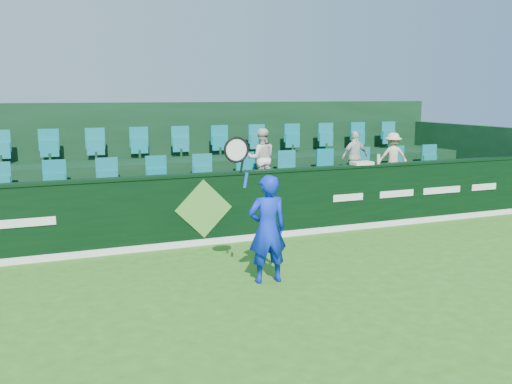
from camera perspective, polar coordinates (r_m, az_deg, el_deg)
name	(u,v)px	position (r m, az deg, el deg)	size (l,w,h in m)	color
ground	(295,320)	(7.34, 3.97, -12.69)	(60.00, 60.00, 0.00)	#2A6C19
sponsor_hoarding	(202,209)	(10.73, -5.41, -1.70)	(16.00, 0.25, 1.35)	black
stand_tier_front	(187,212)	(11.82, -6.95, -2.02)	(16.00, 2.00, 0.80)	black
stand_tier_back	(165,187)	(13.59, -9.08, 0.54)	(16.00, 1.80, 1.30)	black
stand_rear	(160,161)	(13.94, -9.56, 3.11)	(16.00, 4.10, 2.60)	black
seat_row_front	(181,176)	(12.08, -7.52, 1.59)	(13.50, 0.50, 0.60)	#0C707B
seat_row_back	(161,145)	(13.76, -9.48, 4.63)	(13.50, 0.50, 0.60)	#0C707B
tennis_player	(267,228)	(8.49, 1.10, -3.61)	(1.05, 0.43, 2.25)	#0B28C6
spectator_left	(261,158)	(12.21, 0.54, 3.38)	(0.62, 0.49, 1.28)	white
spectator_middle	(355,157)	(13.29, 9.86, 3.50)	(0.68, 0.28, 1.17)	silver
spectator_right	(393,156)	(13.87, 13.51, 3.50)	(0.71, 0.41, 1.10)	beige
towel	(362,163)	(12.07, 10.54, 2.85)	(0.43, 0.28, 0.06)	silver
drinks_bottle	(378,159)	(12.28, 12.15, 3.25)	(0.06, 0.06, 0.20)	silver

